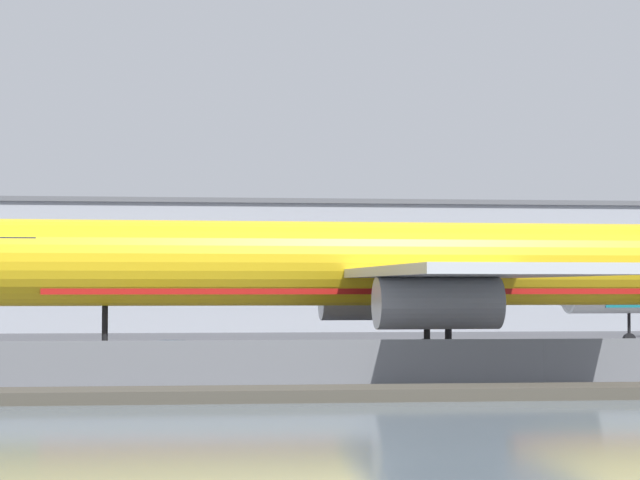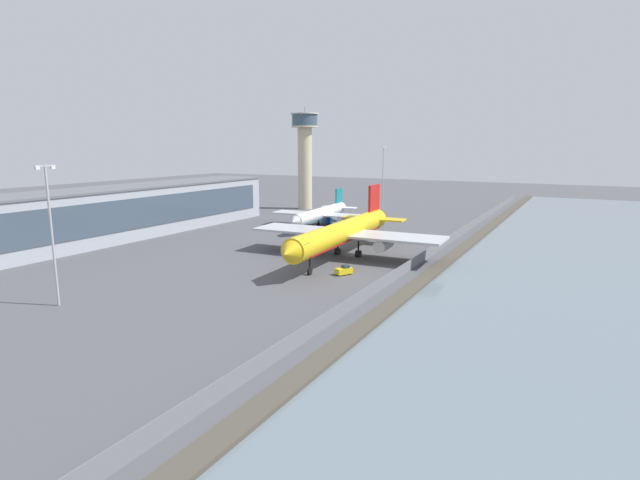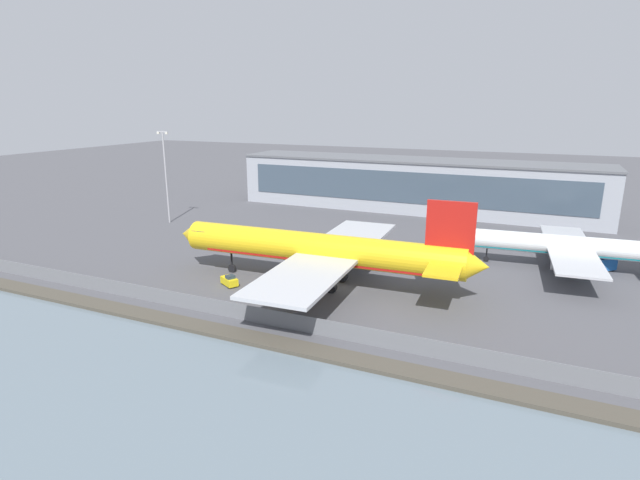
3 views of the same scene
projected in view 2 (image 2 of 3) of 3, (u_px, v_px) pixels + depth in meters
The scene contains 11 objects.
ground_plane at pixel (353, 255), 113.04m from camera, with size 500.00×500.00×0.00m, color #4C4C51.
shoreline_seawall at pixel (443, 264), 103.44m from camera, with size 320.00×3.00×0.50m.
perimeter_fence at pixel (422, 257), 105.37m from camera, with size 280.00×0.10×2.21m.
cargo_jet_yellow at pixel (344, 232), 108.95m from camera, with size 50.96×43.65×14.85m.
passenger_jet_white_teal at pixel (322, 214), 150.24m from camera, with size 37.65×32.50×10.75m.
baggage_tug at pixel (344, 271), 95.47m from camera, with size 3.57×2.99×1.80m.
ops_van at pixel (327, 220), 156.92m from camera, with size 5.25×5.06×2.48m.
control_tower at pixel (305, 151), 190.65m from camera, with size 10.74×10.74×38.73m.
terminal_building at pixel (136, 210), 137.26m from camera, with size 95.21×16.30×13.63m.
apron_light_mast_apron_west at pixel (51, 228), 74.88m from camera, with size 3.20×0.40×21.70m.
apron_light_mast_apron_east at pixel (383, 177), 173.42m from camera, with size 3.20×0.40×24.26m.
Camera 2 is at (-100.78, -45.78, 24.39)m, focal length 28.00 mm.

